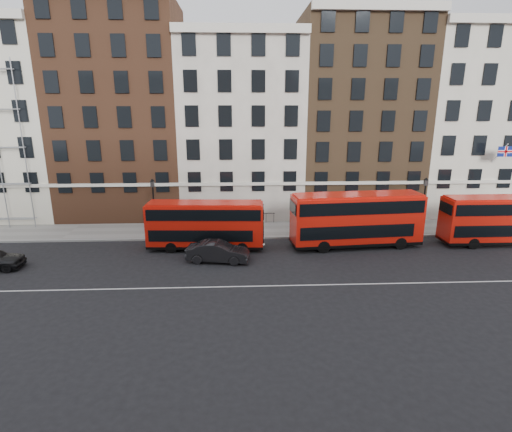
{
  "coord_description": "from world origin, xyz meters",
  "views": [
    {
      "loc": [
        -0.44,
        -26.75,
        11.84
      ],
      "look_at": [
        1.01,
        5.0,
        3.0
      ],
      "focal_mm": 28.0,
      "sensor_mm": 36.0,
      "label": 1
    }
  ],
  "objects_px": {
    "bus_c": "(356,219)",
    "bus_d": "(501,219)",
    "bus_b": "(205,224)",
    "car_front": "(218,252)",
    "traffic_light": "(478,210)"
  },
  "relations": [
    {
      "from": "traffic_light",
      "to": "car_front",
      "type": "bearing_deg",
      "value": -166.8
    },
    {
      "from": "bus_c",
      "to": "traffic_light",
      "type": "relative_size",
      "value": 3.45
    },
    {
      "from": "bus_c",
      "to": "bus_b",
      "type": "bearing_deg",
      "value": 175.12
    },
    {
      "from": "bus_b",
      "to": "traffic_light",
      "type": "distance_m",
      "value": 25.37
    },
    {
      "from": "bus_c",
      "to": "bus_d",
      "type": "xyz_separation_m",
      "value": [
        12.8,
        0.0,
        -0.2
      ]
    },
    {
      "from": "bus_d",
      "to": "car_front",
      "type": "xyz_separation_m",
      "value": [
        -24.47,
        -2.92,
        -1.5
      ]
    },
    {
      "from": "car_front",
      "to": "bus_c",
      "type": "bearing_deg",
      "value": -67.28
    },
    {
      "from": "bus_b",
      "to": "car_front",
      "type": "height_order",
      "value": "bus_b"
    },
    {
      "from": "bus_b",
      "to": "bus_c",
      "type": "relative_size",
      "value": 0.87
    },
    {
      "from": "bus_b",
      "to": "car_front",
      "type": "xyz_separation_m",
      "value": [
        1.17,
        -2.92,
        -1.39
      ]
    },
    {
      "from": "bus_b",
      "to": "bus_d",
      "type": "relative_size",
      "value": 0.96
    },
    {
      "from": "bus_c",
      "to": "traffic_light",
      "type": "bearing_deg",
      "value": 7.54
    },
    {
      "from": "bus_d",
      "to": "car_front",
      "type": "relative_size",
      "value": 2.09
    },
    {
      "from": "bus_b",
      "to": "traffic_light",
      "type": "bearing_deg",
      "value": 9.2
    },
    {
      "from": "traffic_light",
      "to": "bus_b",
      "type": "bearing_deg",
      "value": -173.85
    }
  ]
}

